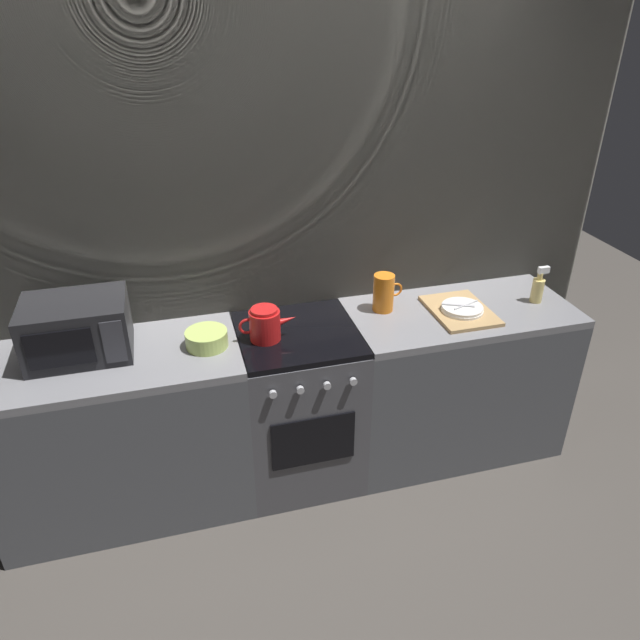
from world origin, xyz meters
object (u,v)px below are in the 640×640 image
stove_unit (299,405)px  microwave (77,328)px  mixing_bowl (207,339)px  spray_bottle (538,288)px  pitcher (384,293)px  kettle (265,324)px  dish_pile (461,310)px

stove_unit → microwave: 1.17m
mixing_bowl → spray_bottle: spray_bottle is taller
stove_unit → pitcher: 0.75m
stove_unit → kettle: kettle is taller
mixing_bowl → spray_bottle: (1.77, -0.00, 0.04)m
microwave → pitcher: microwave is taller
pitcher → microwave: bearing=-178.5°
mixing_bowl → pitcher: 0.95m
stove_unit → mixing_bowl: size_ratio=4.50×
dish_pile → mixing_bowl: bearing=179.2°
microwave → kettle: size_ratio=1.62×
dish_pile → pitcher: bearing=159.3°
stove_unit → kettle: 0.56m
mixing_bowl → spray_bottle: 1.77m
pitcher → kettle: bearing=-168.5°
microwave → spray_bottle: (2.34, -0.09, -0.06)m
pitcher → spray_bottle: bearing=-8.8°
spray_bottle → microwave: bearing=177.8°
kettle → pitcher: pitcher is taller
stove_unit → microwave: microwave is taller
kettle → dish_pile: size_ratio=0.71×
stove_unit → spray_bottle: spray_bottle is taller
kettle → spray_bottle: 1.49m
kettle → mixing_bowl: bearing=178.4°
spray_bottle → kettle: bearing=-179.8°
mixing_bowl → dish_pile: 1.32m
stove_unit → pitcher: bearing=12.6°
spray_bottle → stove_unit: bearing=179.2°
microwave → kettle: bearing=-6.4°
mixing_bowl → dish_pile: mixing_bowl is taller
kettle → dish_pile: (1.04, -0.01, -0.06)m
stove_unit → pitcher: (0.49, 0.11, 0.55)m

